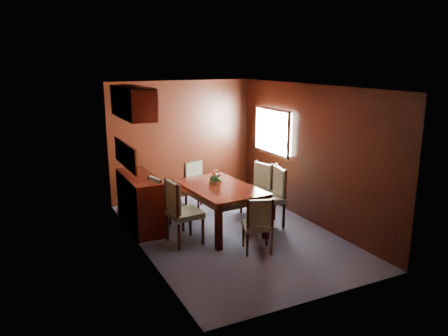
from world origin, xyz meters
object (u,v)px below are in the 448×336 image
sideboard (140,201)px  dining_table (219,192)px  chair_head (259,222)px  chair_left_near (180,209)px  chair_right_near (273,193)px  flower_centerpiece (215,178)px

sideboard → dining_table: bearing=-31.1°
dining_table → chair_head: size_ratio=1.91×
chair_left_near → chair_right_near: size_ratio=1.01×
chair_right_near → flower_centerpiece: size_ratio=4.22×
chair_head → flower_centerpiece: (-0.11, 1.25, 0.38)m
dining_table → chair_head: bearing=-88.9°
chair_left_near → flower_centerpiece: chair_left_near is taller
dining_table → chair_right_near: size_ratio=1.62×
sideboard → chair_head: sideboard is taller
chair_head → dining_table: bearing=114.7°
sideboard → chair_right_near: chair_right_near is taller
dining_table → chair_right_near: bearing=-18.3°
chair_left_near → flower_centerpiece: (0.80, 0.43, 0.29)m
flower_centerpiece → chair_right_near: bearing=-21.5°
chair_right_near → dining_table: bearing=87.0°
sideboard → chair_head: 2.21m
chair_left_near → dining_table: bearing=104.9°
chair_head → chair_right_near: bearing=67.0°
chair_left_near → flower_centerpiece: bearing=113.2°
dining_table → chair_left_near: 0.87m
chair_left_near → chair_head: (0.92, -0.82, -0.09)m
dining_table → chair_left_near: size_ratio=1.61×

